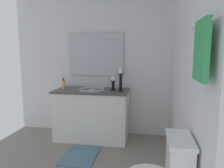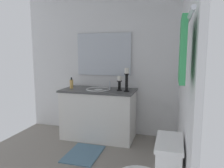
% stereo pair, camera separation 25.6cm
% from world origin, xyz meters
% --- Properties ---
extents(floor, '(2.43, 2.66, 0.02)m').
position_xyz_m(floor, '(0.00, 0.00, -0.01)').
color(floor, gray).
rests_on(floor, ground).
extents(wall_back, '(2.43, 0.04, 2.45)m').
position_xyz_m(wall_back, '(0.00, 1.33, 1.23)').
color(wall_back, white).
rests_on(wall_back, ground).
extents(wall_left, '(0.04, 2.66, 2.45)m').
position_xyz_m(wall_left, '(-1.21, 0.00, 1.23)').
color(wall_left, white).
rests_on(wall_left, ground).
extents(vanity_cabinet, '(0.58, 1.17, 0.80)m').
position_xyz_m(vanity_cabinet, '(-0.89, 0.07, 0.40)').
color(vanity_cabinet, white).
rests_on(vanity_cabinet, ground).
extents(sink_basin, '(0.40, 0.40, 0.24)m').
position_xyz_m(sink_basin, '(-0.89, 0.08, 0.76)').
color(sink_basin, white).
rests_on(sink_basin, vanity_cabinet).
extents(mirror, '(0.02, 0.93, 0.70)m').
position_xyz_m(mirror, '(-1.17, 0.07, 1.35)').
color(mirror, silver).
extents(candle_holder_tall, '(0.09, 0.09, 0.35)m').
position_xyz_m(candle_holder_tall, '(-0.84, 0.54, 0.99)').
color(candle_holder_tall, black).
rests_on(candle_holder_tall, vanity_cabinet).
extents(candle_holder_short, '(0.09, 0.09, 0.22)m').
position_xyz_m(candle_holder_short, '(-0.90, 0.42, 0.91)').
color(candle_holder_short, black).
rests_on(candle_holder_short, vanity_cabinet).
extents(soap_bottle, '(0.06, 0.06, 0.18)m').
position_xyz_m(soap_bottle, '(-0.87, -0.38, 0.87)').
color(soap_bottle, '#E5B259').
rests_on(soap_bottle, vanity_cabinet).
extents(towel_bar, '(0.76, 0.02, 0.02)m').
position_xyz_m(towel_bar, '(1.01, 1.27, 1.55)').
color(towel_bar, silver).
extents(towel_near_vanity, '(0.28, 0.03, 0.35)m').
position_xyz_m(towel_near_vanity, '(1.01, 1.25, 1.39)').
color(towel_near_vanity, '#389E59').
rests_on(towel_near_vanity, towel_bar).
extents(bath_mat, '(0.60, 0.44, 0.02)m').
position_xyz_m(bath_mat, '(-0.26, 0.07, 0.01)').
color(bath_mat, slate).
rests_on(bath_mat, ground).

